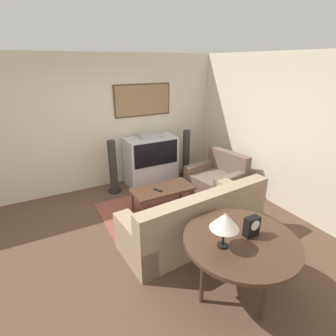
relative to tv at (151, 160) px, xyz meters
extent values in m
plane|color=brown|center=(-0.93, -1.74, -0.53)|extent=(12.00, 12.00, 0.00)
cube|color=beige|center=(-0.93, 0.39, 0.82)|extent=(12.00, 0.06, 2.70)
cube|color=#4C381E|center=(0.00, 0.34, 1.24)|extent=(1.26, 0.03, 0.67)
cube|color=#93704C|center=(0.00, 0.33, 1.24)|extent=(1.21, 0.01, 0.62)
cube|color=beige|center=(1.70, -1.74, 0.82)|extent=(0.06, 12.00, 2.70)
cube|color=brown|center=(-0.27, -1.17, -0.53)|extent=(2.24, 1.53, 0.01)
cube|color=silver|center=(0.00, 0.00, -0.30)|extent=(1.09, 0.57, 0.47)
cube|color=silver|center=(0.00, 0.00, 0.22)|extent=(1.09, 0.57, 0.57)
cube|color=black|center=(0.00, -0.28, 0.22)|extent=(0.98, 0.01, 0.50)
cube|color=#9E9EA3|center=(0.00, 0.00, 0.55)|extent=(0.49, 0.31, 0.09)
cube|color=#9E8466|center=(-0.29, -2.12, -0.32)|extent=(2.25, 1.02, 0.42)
cube|color=#9E8466|center=(-0.26, -2.43, 0.12)|extent=(2.20, 0.40, 0.47)
cube|color=#9E8466|center=(0.68, -2.04, -0.24)|extent=(0.31, 0.86, 0.58)
cube|color=#9E8466|center=(-1.26, -2.20, -0.24)|extent=(0.31, 0.86, 0.58)
cube|color=#715F49|center=(0.22, -2.25, 0.06)|extent=(0.37, 0.15, 0.34)
cube|color=#715F49|center=(-0.76, -2.34, 0.06)|extent=(0.37, 0.15, 0.34)
cube|color=brown|center=(0.95, -1.08, -0.33)|extent=(1.05, 1.12, 0.40)
cube|color=brown|center=(1.30, -1.02, 0.07)|extent=(0.35, 0.99, 0.42)
cube|color=brown|center=(0.88, -0.68, -0.26)|extent=(0.91, 0.31, 0.54)
cube|color=brown|center=(1.02, -1.49, -0.26)|extent=(0.91, 0.31, 0.54)
cube|color=#472D1E|center=(-0.33, -1.20, -0.10)|extent=(1.09, 0.53, 0.04)
cylinder|color=#472D1E|center=(-0.83, -1.42, -0.33)|extent=(0.04, 0.04, 0.41)
cylinder|color=#472D1E|center=(0.17, -1.42, -0.33)|extent=(0.04, 0.04, 0.41)
cylinder|color=#472D1E|center=(-0.83, -0.99, -0.33)|extent=(0.04, 0.04, 0.41)
cylinder|color=#472D1E|center=(0.17, -0.99, -0.33)|extent=(0.04, 0.04, 0.41)
cylinder|color=#472D1E|center=(-0.40, -3.22, 0.19)|extent=(1.26, 1.26, 0.04)
cube|color=#472D1E|center=(-0.40, -3.22, 0.13)|extent=(1.07, 0.51, 0.08)
cylinder|color=#472D1E|center=(-0.84, -3.16, -0.18)|extent=(0.05, 0.05, 0.70)
cylinder|color=#472D1E|center=(0.04, -3.16, -0.18)|extent=(0.05, 0.05, 0.70)
cylinder|color=#472D1E|center=(-0.40, -3.63, -0.18)|extent=(0.05, 0.05, 0.70)
cylinder|color=black|center=(-0.66, -3.22, 0.23)|extent=(0.11, 0.11, 0.02)
cylinder|color=black|center=(-0.66, -3.22, 0.41)|extent=(0.02, 0.02, 0.34)
cone|color=silver|center=(-0.66, -3.22, 0.53)|extent=(0.30, 0.30, 0.17)
cube|color=black|center=(-0.27, -3.22, 0.33)|extent=(0.17, 0.09, 0.23)
cylinder|color=white|center=(-0.27, -3.27, 0.37)|extent=(0.12, 0.01, 0.12)
cube|color=black|center=(-0.44, -1.24, -0.07)|extent=(0.11, 0.16, 0.02)
cylinder|color=black|center=(-0.87, -0.05, -0.52)|extent=(0.27, 0.27, 0.02)
cylinder|color=#2D2D2D|center=(-0.87, -0.05, 0.02)|extent=(0.16, 0.16, 1.11)
cylinder|color=black|center=(0.87, -0.05, -0.52)|extent=(0.27, 0.27, 0.02)
cylinder|color=#2D2D2D|center=(0.87, -0.05, 0.02)|extent=(0.16, 0.16, 1.11)
camera|label=1|loc=(-2.21, -4.91, 2.00)|focal=28.00mm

